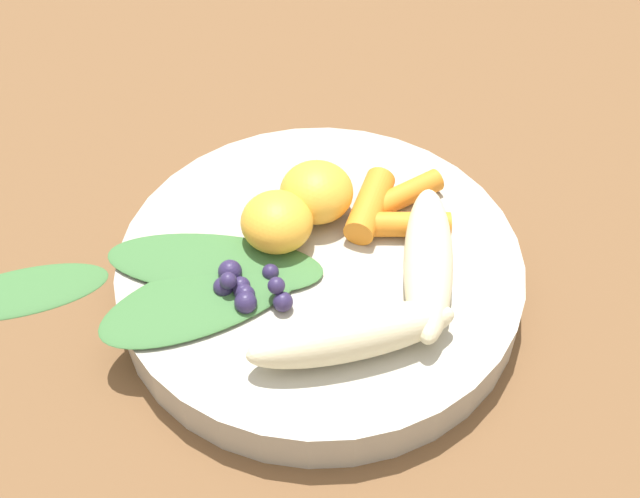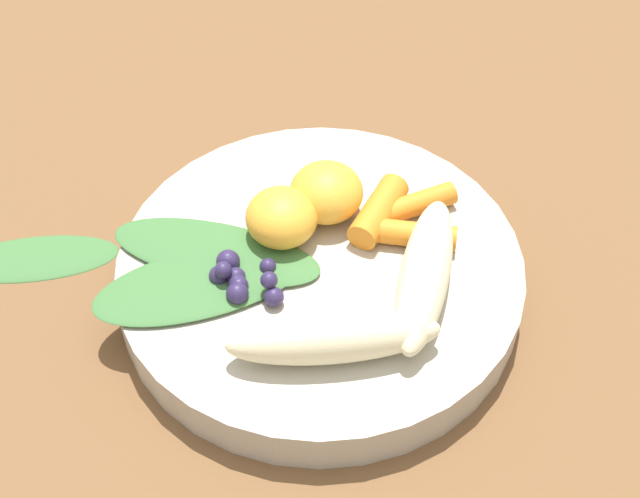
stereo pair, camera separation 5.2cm
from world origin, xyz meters
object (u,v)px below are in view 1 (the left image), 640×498
orange_segment_near (277,222)px  banana_peeled_right (352,335)px  kale_leaf_stray (21,290)px  banana_peeled_left (428,262)px  bowl (320,276)px

orange_segment_near → banana_peeled_right: bearing=165.7°
orange_segment_near → kale_leaf_stray: 0.17m
banana_peeled_left → bowl: bearing=82.5°
bowl → orange_segment_near: size_ratio=5.60×
bowl → banana_peeled_right: size_ratio=2.10×
bowl → banana_peeled_right: banana_peeled_right is taller
banana_peeled_left → orange_segment_near: bearing=76.3°
orange_segment_near → kale_leaf_stray: orange_segment_near is taller
orange_segment_near → kale_leaf_stray: (0.10, 0.13, -0.04)m
bowl → kale_leaf_stray: bowl is taller
bowl → orange_segment_near: bearing=16.2°
bowl → orange_segment_near: (0.03, 0.01, 0.03)m
banana_peeled_left → banana_peeled_right: bearing=143.9°
kale_leaf_stray → orange_segment_near: bearing=170.2°
banana_peeled_left → kale_leaf_stray: (0.18, 0.18, -0.04)m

